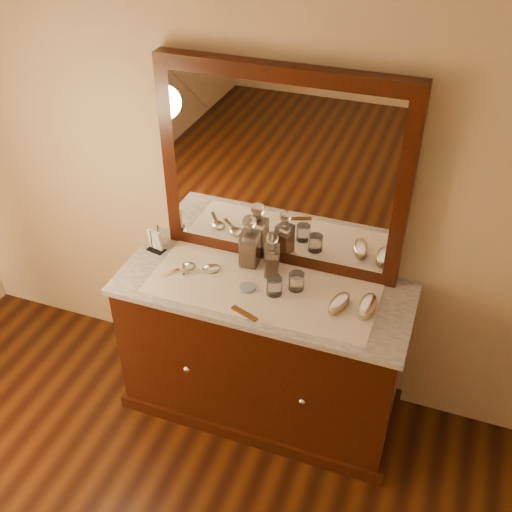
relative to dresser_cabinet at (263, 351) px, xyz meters
The scene contains 18 objects.
dresser_cabinet is the anchor object (origin of this frame).
dresser_plinth 0.37m from the dresser_cabinet, ahead, with size 1.46×0.59×0.08m, color black.
knob_left 0.42m from the dresser_cabinet, 136.47° to the right, with size 0.04×0.04×0.04m, color silver.
knob_right 0.42m from the dresser_cabinet, 43.53° to the right, with size 0.04×0.04×0.04m, color silver.
marble_top 0.42m from the dresser_cabinet, ahead, with size 1.44×0.59×0.03m, color silver.
mirror_frame 0.97m from the dresser_cabinet, 90.00° to the left, with size 1.20×0.08×1.00m, color black.
mirror_glass 0.96m from the dresser_cabinet, 90.00° to the left, with size 1.06×0.01×0.86m, color white.
lace_runner 0.44m from the dresser_cabinet, 90.00° to the right, with size 1.10×0.45×0.00m, color white.
pin_dish 0.46m from the dresser_cabinet, 142.46° to the right, with size 0.08×0.08×0.01m, color white.
comb 0.50m from the dresser_cabinet, 92.96° to the right, with size 0.14×0.03×0.01m, color brown.
napkin_rack 0.80m from the dresser_cabinet, behind, with size 0.10×0.08×0.14m.
decanter_left 0.59m from the dresser_cabinet, 130.60° to the left, with size 0.09×0.09×0.29m.
decanter_right 0.55m from the dresser_cabinet, 85.62° to the left, with size 0.09×0.09×0.25m.
brush_near 0.60m from the dresser_cabinet, ahead, with size 0.11×0.18×0.05m.
brush_far 0.69m from the dresser_cabinet, ahead, with size 0.08×0.17×0.05m.
hand_mirror_outer 0.62m from the dresser_cabinet, behind, with size 0.14×0.17×0.02m.
hand_mirror_inner 0.54m from the dresser_cabinet, behind, with size 0.18×0.16×0.02m.
tumblers 0.50m from the dresser_cabinet, ahead, with size 0.16×0.15×0.09m.
Camera 1 is at (0.74, -0.17, 2.67)m, focal length 42.12 mm.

